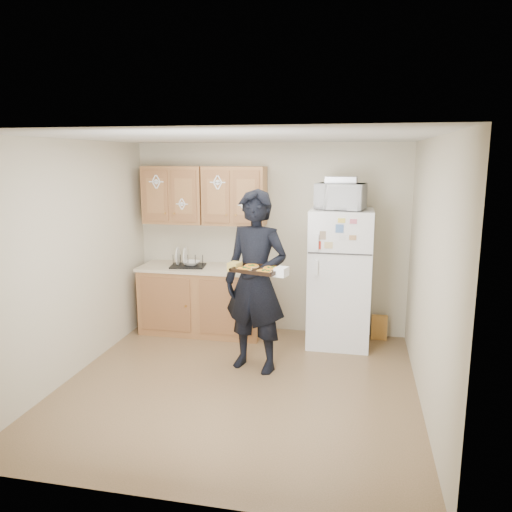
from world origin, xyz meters
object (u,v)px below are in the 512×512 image
object	(u,v)px
refrigerator	(340,278)
microwave	(341,197)
baking_tray	(258,270)
person	(256,282)
dish_rack	(188,260)

from	to	relation	value
refrigerator	microwave	xyz separation A→B (m)	(-0.02, -0.05, 1.01)
baking_tray	microwave	bearing A→B (deg)	72.76
refrigerator	person	world-z (taller)	person
baking_tray	person	bearing A→B (deg)	120.83
baking_tray	microwave	world-z (taller)	microwave
dish_rack	baking_tray	bearing A→B (deg)	-46.65
person	dish_rack	size ratio (longest dim) A/B	4.55
refrigerator	dish_rack	world-z (taller)	refrigerator
person	dish_rack	distance (m)	1.48
refrigerator	microwave	world-z (taller)	microwave
microwave	dish_rack	bearing A→B (deg)	-171.70
person	microwave	xyz separation A→B (m)	(0.84, 0.90, 0.86)
baking_tray	microwave	xyz separation A→B (m)	(0.76, 1.19, 0.66)
person	baking_tray	size ratio (longest dim) A/B	4.20
refrigerator	baking_tray	size ratio (longest dim) A/B	3.60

